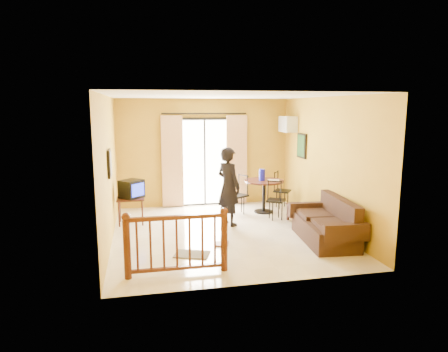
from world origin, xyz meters
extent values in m
plane|color=beige|center=(0.00, 0.00, 0.00)|extent=(5.00, 5.00, 0.00)
plane|color=white|center=(0.00, 0.00, 2.80)|extent=(5.00, 5.00, 0.00)
plane|color=#B78C23|center=(0.00, 2.50, 1.40)|extent=(4.50, 0.00, 4.50)
plane|color=#B78C23|center=(0.00, -2.50, 1.40)|extent=(4.50, 0.00, 4.50)
plane|color=#B78C23|center=(-2.25, 0.00, 1.40)|extent=(0.00, 5.00, 5.00)
plane|color=#B78C23|center=(2.25, 0.00, 1.40)|extent=(0.00, 5.00, 5.00)
cube|color=black|center=(0.00, 2.48, 1.15)|extent=(1.34, 0.03, 2.34)
cube|color=white|center=(0.00, 2.45, 1.15)|extent=(1.20, 0.04, 2.20)
cube|color=black|center=(0.00, 2.43, 1.15)|extent=(0.04, 0.02, 2.20)
cube|color=beige|center=(-0.85, 2.40, 1.20)|extent=(0.55, 0.08, 2.35)
cube|color=beige|center=(0.85, 2.40, 1.20)|extent=(0.55, 0.08, 2.35)
cylinder|color=black|center=(0.00, 2.40, 2.42)|extent=(2.20, 0.04, 0.04)
cube|color=black|center=(-1.90, 1.08, 0.58)|extent=(0.60, 0.50, 0.04)
cylinder|color=black|center=(-2.15, 0.88, 0.29)|extent=(0.04, 0.04, 0.58)
cylinder|color=black|center=(-1.65, 0.88, 0.29)|extent=(0.04, 0.04, 0.58)
cylinder|color=black|center=(-2.15, 1.28, 0.29)|extent=(0.04, 0.04, 0.58)
cylinder|color=black|center=(-1.65, 1.28, 0.29)|extent=(0.04, 0.04, 0.58)
cube|color=black|center=(-1.87, 1.08, 0.80)|extent=(0.60, 0.59, 0.40)
cube|color=#2332D3|center=(-1.73, 0.93, 0.80)|extent=(0.27, 0.26, 0.28)
cube|color=black|center=(-2.22, -0.20, 1.55)|extent=(0.04, 0.42, 0.52)
cube|color=#534E47|center=(-2.19, -0.20, 1.55)|extent=(0.01, 0.34, 0.44)
cylinder|color=black|center=(1.31, 1.42, 0.79)|extent=(0.97, 0.97, 0.04)
cylinder|color=black|center=(1.31, 1.42, 0.39)|extent=(0.08, 0.08, 0.79)
cylinder|color=black|center=(1.31, 1.42, 0.01)|extent=(0.47, 0.47, 0.03)
cylinder|color=#1415BD|center=(1.25, 1.41, 0.95)|extent=(0.15, 0.15, 0.28)
cube|color=beige|center=(1.52, 1.32, 0.82)|extent=(0.32, 0.26, 0.02)
cube|color=white|center=(2.10, 1.95, 2.15)|extent=(0.30, 0.60, 0.40)
cube|color=gray|center=(1.95, 1.95, 2.15)|extent=(0.02, 0.56, 0.36)
cube|color=black|center=(2.22, 1.30, 1.65)|extent=(0.04, 0.50, 0.60)
cube|color=black|center=(2.19, 1.30, 1.65)|extent=(0.01, 0.42, 0.52)
cube|color=black|center=(1.85, 0.23, 0.38)|extent=(0.50, 0.90, 0.04)
cube|color=black|center=(1.85, 0.23, 0.12)|extent=(0.46, 0.86, 0.03)
cube|color=black|center=(1.65, -0.17, 0.19)|extent=(0.05, 0.05, 0.38)
cube|color=black|center=(2.05, -0.17, 0.19)|extent=(0.05, 0.05, 0.38)
cube|color=black|center=(1.65, 0.63, 0.19)|extent=(0.05, 0.05, 0.38)
cube|color=black|center=(2.05, 0.63, 0.19)|extent=(0.05, 0.05, 0.38)
imported|color=brown|center=(1.85, 0.34, 0.43)|extent=(0.24, 0.24, 0.06)
cube|color=black|center=(1.80, -0.94, 0.21)|extent=(0.97, 1.71, 0.41)
cube|color=black|center=(2.11, -0.94, 0.57)|extent=(0.33, 1.66, 0.57)
cube|color=black|center=(1.80, -1.74, 0.43)|extent=(0.84, 0.24, 0.31)
cube|color=black|center=(1.80, -0.13, 0.43)|extent=(0.84, 0.24, 0.31)
cube|color=black|center=(1.75, -1.30, 0.44)|extent=(0.62, 0.72, 0.10)
cube|color=black|center=(1.75, -0.58, 0.44)|extent=(0.62, 0.72, 0.10)
imported|color=black|center=(0.22, 0.55, 0.87)|extent=(0.68, 0.76, 1.73)
cylinder|color=#471E0F|center=(-1.90, -1.90, 0.46)|extent=(0.11, 0.11, 0.92)
cylinder|color=#471E0F|center=(-0.40, -1.90, 0.46)|extent=(0.11, 0.11, 0.92)
sphere|color=#471E0F|center=(-1.90, -1.90, 0.97)|extent=(0.13, 0.13, 0.13)
sphere|color=#471E0F|center=(-0.40, -1.90, 0.97)|extent=(0.13, 0.13, 0.13)
cube|color=#471E0F|center=(-1.15, -1.90, 0.92)|extent=(1.55, 0.08, 0.06)
cube|color=#471E0F|center=(-1.15, -1.90, 0.10)|extent=(1.55, 0.06, 0.05)
cube|color=#5D584A|center=(-0.82, -1.12, 0.01)|extent=(0.70, 0.58, 0.02)
cube|color=brown|center=(-0.26, -0.71, 0.01)|extent=(0.17, 0.27, 0.03)
cube|color=brown|center=(-0.12, -0.71, 0.01)|extent=(0.17, 0.27, 0.03)
camera|label=1|loc=(-1.66, -7.82, 2.58)|focal=32.00mm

